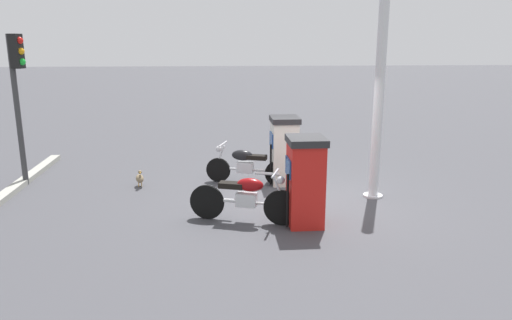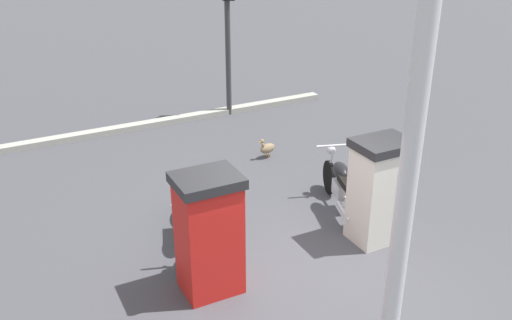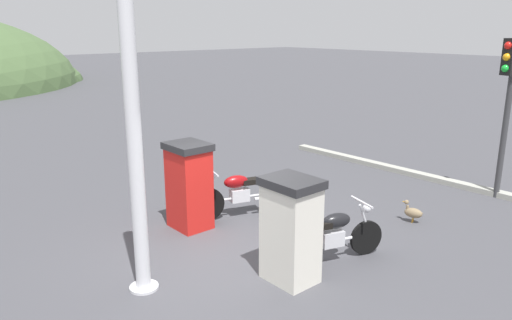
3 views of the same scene
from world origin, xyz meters
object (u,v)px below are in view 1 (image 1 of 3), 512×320
at_px(fuel_pump_near, 284,150).
at_px(canopy_support_pole, 379,99).
at_px(motorcycle_near_pump, 246,165).
at_px(roadside_traffic_light, 18,83).
at_px(wandering_duck, 140,178).
at_px(motorcycle_far_pump, 245,196).
at_px(fuel_pump_far, 305,181).

bearing_deg(fuel_pump_near, canopy_support_pole, 146.15).
height_order(motorcycle_near_pump, roadside_traffic_light, roadside_traffic_light).
relative_size(wandering_duck, canopy_support_pole, 0.10).
height_order(motorcycle_far_pump, roadside_traffic_light, roadside_traffic_light).
bearing_deg(fuel_pump_near, roadside_traffic_light, -3.46).
relative_size(fuel_pump_far, wandering_duck, 3.79).
relative_size(fuel_pump_near, roadside_traffic_light, 0.46).
height_order(fuel_pump_near, wandering_duck, fuel_pump_near).
height_order(fuel_pump_near, roadside_traffic_light, roadside_traffic_light).
bearing_deg(roadside_traffic_light, fuel_pump_near, 176.54).
distance_m(fuel_pump_far, wandering_duck, 4.16).
distance_m(fuel_pump_near, fuel_pump_far, 2.56).
bearing_deg(wandering_duck, motorcycle_near_pump, -179.22).
distance_m(motorcycle_near_pump, motorcycle_far_pump, 2.39).
relative_size(motorcycle_near_pump, roadside_traffic_light, 0.56).
bearing_deg(roadside_traffic_light, canopy_support_pole, 168.67).
height_order(fuel_pump_far, roadside_traffic_light, roadside_traffic_light).
bearing_deg(fuel_pump_near, fuel_pump_far, 90.00).
bearing_deg(wandering_duck, canopy_support_pole, 167.25).
bearing_deg(motorcycle_near_pump, motorcycle_far_pump, 86.20).
xyz_separation_m(fuel_pump_near, canopy_support_pole, (-1.72, 1.15, 1.26)).
xyz_separation_m(fuel_pump_far, motorcycle_near_pump, (0.87, -2.57, -0.35)).
height_order(wandering_duck, canopy_support_pole, canopy_support_pole).
bearing_deg(wandering_duck, roadside_traffic_light, -8.51).
height_order(fuel_pump_far, motorcycle_near_pump, fuel_pump_far).
height_order(motorcycle_near_pump, canopy_support_pole, canopy_support_pole).
bearing_deg(motorcycle_near_pump, canopy_support_pole, 155.96).
relative_size(fuel_pump_near, motorcycle_near_pump, 0.82).
bearing_deg(roadside_traffic_light, motorcycle_far_pump, 150.00).
xyz_separation_m(fuel_pump_near, motorcycle_far_pump, (1.03, 2.39, -0.30)).
xyz_separation_m(fuel_pump_near, motorcycle_near_pump, (0.87, -0.00, -0.33)).
relative_size(fuel_pump_near, canopy_support_pole, 0.36).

